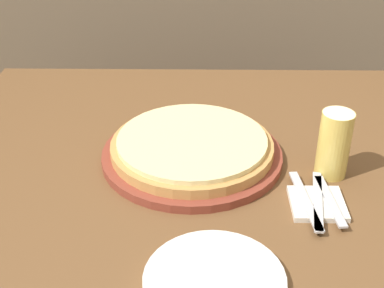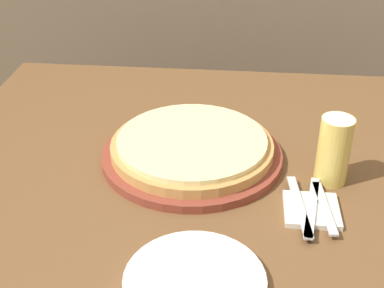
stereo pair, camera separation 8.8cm
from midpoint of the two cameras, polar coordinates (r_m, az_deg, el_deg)
name	(u,v)px [view 1 (the left image)]	position (r m, az deg, el deg)	size (l,w,h in m)	color
dining_table	(202,273)	(1.46, -0.70, -13.66)	(1.27, 1.08, 0.71)	brown
pizza_on_board	(192,149)	(1.24, -2.04, -0.61)	(0.42, 0.42, 0.06)	brown
beer_glass	(334,142)	(1.18, 12.91, 0.20)	(0.07, 0.07, 0.15)	#E5C65B
dinner_plate	(214,281)	(0.93, -0.38, -14.49)	(0.24, 0.24, 0.02)	white
napkin_stack	(317,204)	(1.12, 11.03, -6.32)	(0.11, 0.11, 0.01)	silver
fork	(306,200)	(1.11, 9.80, -5.99)	(0.04, 0.20, 0.00)	silver
dinner_knife	(318,200)	(1.11, 11.07, -5.97)	(0.05, 0.20, 0.00)	silver
spoon	(330,200)	(1.12, 12.34, -5.96)	(0.03, 0.17, 0.00)	silver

